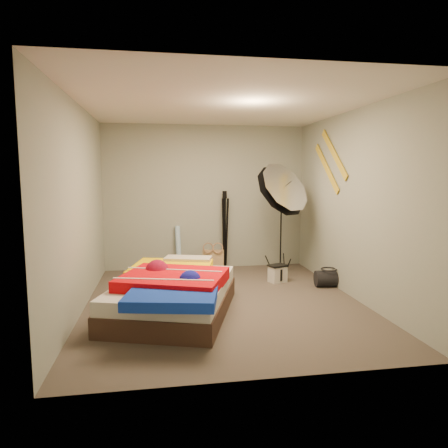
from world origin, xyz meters
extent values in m
plane|color=#4E453B|center=(0.00, 0.00, 0.00)|extent=(4.00, 4.00, 0.00)
plane|color=silver|center=(0.00, 0.00, 2.50)|extent=(4.00, 4.00, 0.00)
plane|color=gray|center=(0.00, 2.00, 1.25)|extent=(3.50, 0.00, 3.50)
plane|color=gray|center=(0.00, -2.00, 1.25)|extent=(3.50, 0.00, 3.50)
plane|color=gray|center=(-1.75, 0.00, 1.25)|extent=(0.00, 4.00, 4.00)
plane|color=gray|center=(1.75, 0.00, 1.25)|extent=(0.00, 4.00, 4.00)
cube|color=tan|center=(0.09, 1.72, 0.18)|extent=(0.39, 0.22, 0.38)
cylinder|color=#559ED2|center=(-0.49, 1.87, 0.39)|extent=(0.12, 0.23, 0.77)
cube|color=beige|center=(0.98, 0.84, 0.12)|extent=(0.30, 0.25, 0.25)
cylinder|color=black|center=(1.65, 0.47, 0.12)|extent=(0.42, 0.28, 0.24)
cube|color=gold|center=(1.73, 0.60, 1.95)|extent=(0.02, 0.91, 0.78)
cube|color=gold|center=(1.73, 0.85, 1.75)|extent=(0.02, 0.91, 0.78)
cube|color=#402920|center=(-0.66, -0.32, 0.12)|extent=(1.74, 2.09, 0.23)
cube|color=silver|center=(-0.66, -0.32, 0.31)|extent=(1.69, 2.04, 0.16)
cube|color=#FDCC00|center=(-0.67, 0.10, 0.43)|extent=(1.16, 1.07, 0.13)
cube|color=red|center=(-0.66, -0.46, 0.45)|extent=(1.39, 1.28, 0.14)
cube|color=#1439C7|center=(-0.69, -1.02, 0.42)|extent=(1.02, 0.88, 0.11)
cube|color=#CA919B|center=(-0.43, 0.40, 0.47)|extent=(0.68, 0.44, 0.13)
cylinder|color=black|center=(1.16, 1.28, 0.74)|extent=(0.03, 0.03, 1.48)
cube|color=black|center=(1.16, 1.28, 1.43)|extent=(0.07, 0.07, 0.09)
cone|color=white|center=(1.08, 1.11, 1.39)|extent=(0.92, 1.04, 1.09)
cylinder|color=black|center=(0.32, 1.86, 0.62)|extent=(0.05, 0.05, 1.24)
cube|color=black|center=(0.32, 1.86, 1.30)|extent=(0.09, 0.09, 0.13)
camera|label=1|loc=(-0.80, -4.96, 1.65)|focal=32.00mm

